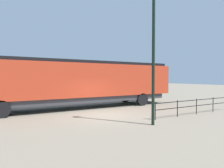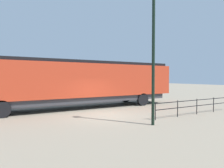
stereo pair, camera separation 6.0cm
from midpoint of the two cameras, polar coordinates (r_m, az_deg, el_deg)
The scene contains 4 objects.
ground_plane at distance 12.87m, azimuth -2.29°, elevation -9.28°, with size 120.00×120.00×0.00m, color gray.
locomotive at distance 16.14m, azimuth -8.10°, elevation 0.74°, with size 3.10×17.13×3.84m.
lamp_post at distance 10.52m, azimuth 12.05°, elevation 13.84°, with size 0.46×0.46×7.21m.
platform_fence at distance 14.37m, azimuth 23.66°, elevation -5.49°, with size 0.05×7.46×1.06m.
Camera 1 is at (11.22, -5.79, 2.48)m, focal length 30.83 mm.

